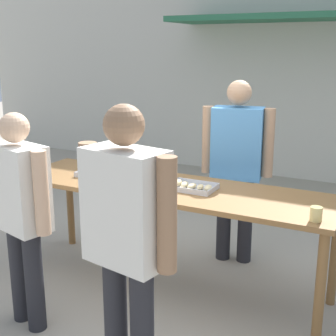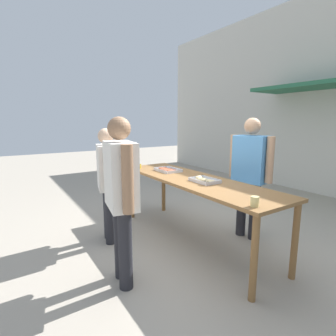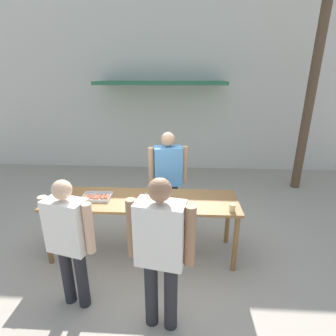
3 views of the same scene
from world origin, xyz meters
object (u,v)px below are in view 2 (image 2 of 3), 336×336
object	(u,v)px
condiment_jar_ketchup	(139,166)
person_customer_holding_hotdog	(107,176)
person_customer_with_cup	(121,189)
food_tray_sausages	(168,170)
food_tray_buns	(204,180)
person_server_behind_table	(250,169)
condiment_jar_mustard	(136,165)
beer_cup	(255,202)

from	to	relation	value
condiment_jar_ketchup	person_customer_holding_hotdog	bearing A→B (deg)	-56.56
person_customer_holding_hotdog	person_customer_with_cup	world-z (taller)	person_customer_with_cup
person_customer_holding_hotdog	person_customer_with_cup	xyz separation A→B (m)	(1.02, -0.23, 0.08)
food_tray_sausages	person_customer_with_cup	xyz separation A→B (m)	(1.02, -1.23, 0.10)
food_tray_buns	person_customer_holding_hotdog	size ratio (longest dim) A/B	0.23
person_customer_holding_hotdog	food_tray_buns	bearing A→B (deg)	-116.59
food_tray_buns	person_server_behind_table	xyz separation A→B (m)	(0.12, 0.74, 0.10)
food_tray_buns	condiment_jar_ketchup	bearing A→B (deg)	-168.75
food_tray_buns	condiment_jar_ketchup	size ratio (longest dim) A/B	4.39
food_tray_sausages	food_tray_buns	distance (m)	0.87
condiment_jar_mustard	person_customer_with_cup	bearing A→B (deg)	-30.61
food_tray_sausages	person_server_behind_table	xyz separation A→B (m)	(0.98, 0.74, 0.10)
food_tray_sausages	person_customer_with_cup	size ratio (longest dim) A/B	0.23
food_tray_buns	person_customer_with_cup	bearing A→B (deg)	-82.68
person_customer_with_cup	beer_cup	bearing A→B (deg)	-121.66
food_tray_sausages	food_tray_buns	size ratio (longest dim) A/B	1.09
condiment_jar_mustard	condiment_jar_ketchup	xyz separation A→B (m)	(0.10, 0.01, 0.00)
food_tray_buns	condiment_jar_mustard	bearing A→B (deg)	-169.19
food_tray_sausages	condiment_jar_mustard	size ratio (longest dim) A/B	4.78
person_server_behind_table	person_customer_holding_hotdog	size ratio (longest dim) A/B	1.09
beer_cup	person_server_behind_table	size ratio (longest dim) A/B	0.06
condiment_jar_mustard	beer_cup	xyz separation A→B (m)	(2.47, 0.00, 0.01)
food_tray_buns	beer_cup	distance (m)	1.06
person_customer_holding_hotdog	person_customer_with_cup	bearing A→B (deg)	-178.32
condiment_jar_ketchup	person_customer_holding_hotdog	xyz separation A→B (m)	(0.48, -0.73, -0.01)
person_customer_with_cup	person_server_behind_table	bearing A→B (deg)	-78.43
person_server_behind_table	person_customer_holding_hotdog	world-z (taller)	person_server_behind_table
condiment_jar_mustard	person_customer_with_cup	world-z (taller)	person_customer_with_cup
food_tray_sausages	condiment_jar_ketchup	size ratio (longest dim) A/B	4.78
condiment_jar_mustard	person_customer_with_cup	xyz separation A→B (m)	(1.61, -0.95, 0.07)
food_tray_buns	person_server_behind_table	distance (m)	0.75
condiment_jar_ketchup	food_tray_sausages	bearing A→B (deg)	29.00
food_tray_buns	beer_cup	world-z (taller)	beer_cup
condiment_jar_ketchup	beer_cup	distance (m)	2.37
condiment_jar_ketchup	food_tray_buns	bearing A→B (deg)	11.25
condiment_jar_mustard	condiment_jar_ketchup	distance (m)	0.10
condiment_jar_ketchup	person_server_behind_table	size ratio (longest dim) A/B	0.05
food_tray_sausages	condiment_jar_mustard	xyz separation A→B (m)	(-0.58, -0.28, 0.03)
condiment_jar_mustard	food_tray_buns	bearing A→B (deg)	10.81
person_customer_holding_hotdog	person_customer_with_cup	distance (m)	1.05
food_tray_sausages	food_tray_buns	xyz separation A→B (m)	(0.87, 0.00, 0.01)
condiment_jar_mustard	person_customer_with_cup	distance (m)	1.87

